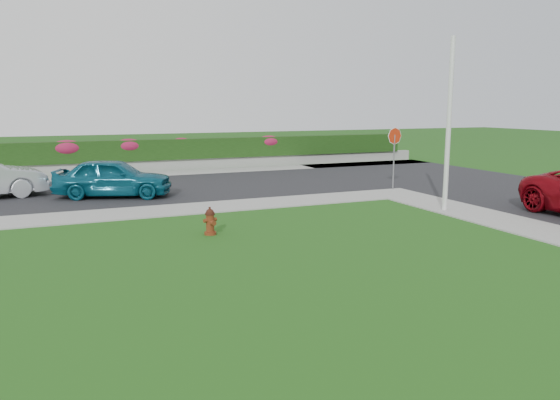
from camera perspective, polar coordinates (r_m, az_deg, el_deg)
name	(u,v)px	position (r m, az deg, el deg)	size (l,w,h in m)	color
ground	(363,282)	(11.20, 8.64, -8.45)	(120.00, 120.00, 0.00)	black
street_far	(68,194)	(23.28, -21.25, 0.60)	(26.00, 8.00, 0.04)	black
sidewalk_far	(40,220)	(18.34, -23.77, -1.91)	(24.00, 2.00, 0.04)	gray
curb_corner	(394,193)	(22.29, 11.81, 0.68)	(2.00, 2.00, 0.04)	gray
sidewalk_beyond	(148,175)	(28.60, -13.61, 2.61)	(34.00, 2.00, 0.04)	gray
retaining_wall	(143,166)	(30.04, -14.12, 3.46)	(34.00, 0.40, 0.60)	gray
hedge	(142,150)	(30.06, -14.22, 5.09)	(32.00, 0.90, 1.10)	black
fire_hydrant	(210,222)	(15.03, -7.31, -2.25)	(0.40, 0.38, 0.77)	#4C170B
sedan_teal	(113,178)	(21.73, -17.04, 2.25)	(1.75, 4.35, 1.48)	#0D5469
utility_pole	(449,126)	(18.83, 17.22, 7.43)	(0.16, 0.16, 5.68)	silver
stop_sign	(394,143)	(23.08, 11.87, 5.80)	(0.71, 0.11, 2.61)	slate
flower_clump_c	(67,148)	(29.60, -21.38, 5.11)	(1.56, 1.01, 0.78)	#A71C3F
flower_clump_d	(129,146)	(29.85, -15.52, 5.51)	(1.43, 0.92, 0.72)	#A71C3F
flower_clump_e	(181,143)	(30.34, -10.27, 5.90)	(1.09, 0.70, 0.55)	#A71C3F
flower_clump_f	(269,141)	(31.88, -1.19, 6.14)	(1.38, 0.89, 0.69)	#A71C3F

